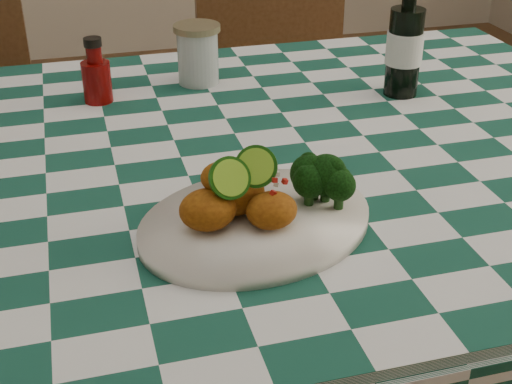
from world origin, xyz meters
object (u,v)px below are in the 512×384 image
object	(u,v)px
fried_chicken_pile	(245,189)
beer_bottle	(406,34)
dining_table	(192,349)
ketchup_bottle	(96,70)
plate	(256,223)
wooden_chair_right	(284,138)
mason_jar	(198,54)

from	to	relation	value
fried_chicken_pile	beer_bottle	size ratio (longest dim) A/B	0.59
dining_table	fried_chicken_pile	distance (m)	0.51
ketchup_bottle	beer_bottle	bearing A→B (deg)	-11.54
plate	wooden_chair_right	size ratio (longest dim) A/B	0.35
plate	beer_bottle	bearing A→B (deg)	45.20
plate	ketchup_bottle	distance (m)	0.53
plate	fried_chicken_pile	bearing A→B (deg)	180.00
plate	wooden_chair_right	distance (m)	1.06
beer_bottle	wooden_chair_right	size ratio (longest dim) A/B	0.25
fried_chicken_pile	mason_jar	size ratio (longest dim) A/B	1.18
fried_chicken_pile	plate	bearing A→B (deg)	-0.00
plate	mason_jar	xyz separation A→B (m)	(0.03, 0.55, 0.05)
ketchup_bottle	mason_jar	distance (m)	0.20
fried_chicken_pile	wooden_chair_right	size ratio (longest dim) A/B	0.15
ketchup_bottle	beer_bottle	size ratio (longest dim) A/B	0.52
wooden_chair_right	dining_table	bearing A→B (deg)	-115.08
ketchup_bottle	beer_bottle	world-z (taller)	beer_bottle
dining_table	fried_chicken_pile	xyz separation A→B (m)	(0.04, -0.23, 0.45)
fried_chicken_pile	beer_bottle	world-z (taller)	beer_bottle
fried_chicken_pile	wooden_chair_right	distance (m)	1.08
dining_table	fried_chicken_pile	bearing A→B (deg)	-79.51
wooden_chair_right	beer_bottle	bearing A→B (deg)	-80.52
ketchup_bottle	fried_chicken_pile	bearing A→B (deg)	-73.64
mason_jar	beer_bottle	world-z (taller)	beer_bottle
dining_table	beer_bottle	bearing A→B (deg)	19.46
ketchup_bottle	wooden_chair_right	size ratio (longest dim) A/B	0.13
mason_jar	wooden_chair_right	size ratio (longest dim) A/B	0.13
plate	fried_chicken_pile	size ratio (longest dim) A/B	2.33
beer_bottle	wooden_chair_right	bearing A→B (deg)	95.42
ketchup_bottle	beer_bottle	xyz separation A→B (m)	(0.55, -0.11, 0.06)
fried_chicken_pile	beer_bottle	distance (m)	0.57
dining_table	ketchup_bottle	xyz separation A→B (m)	(-0.11, 0.27, 0.45)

